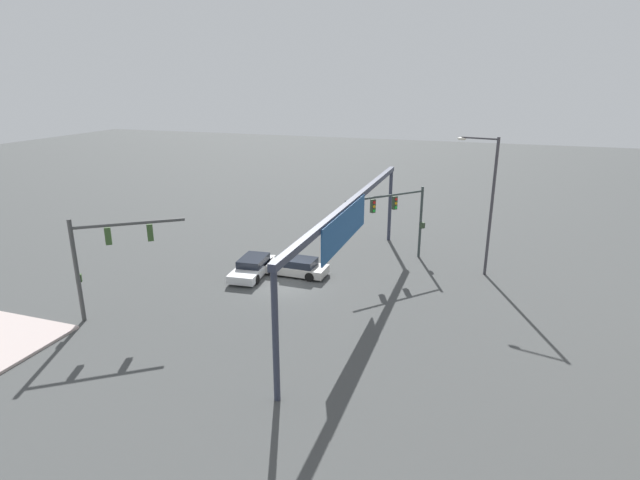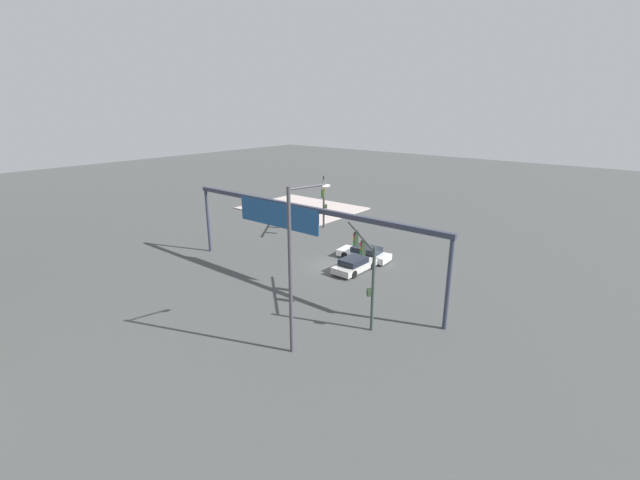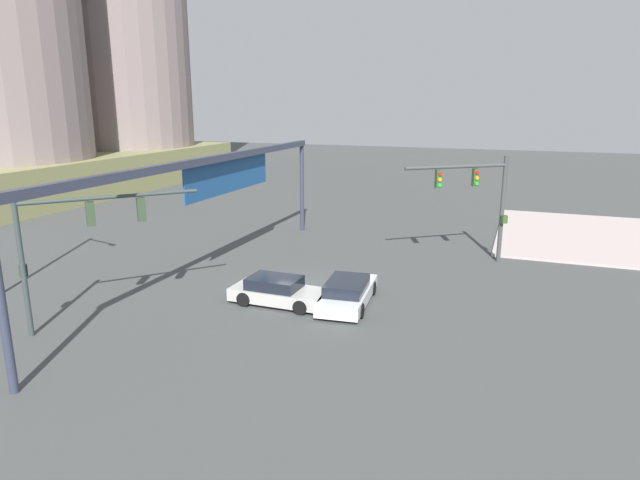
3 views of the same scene
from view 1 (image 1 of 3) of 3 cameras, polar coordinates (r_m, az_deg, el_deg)
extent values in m
plane|color=#434545|center=(33.91, -3.68, -5.03)|extent=(171.22, 171.22, 0.00)
cylinder|color=#3F4242|center=(30.93, -25.69, -3.22)|extent=(0.24, 0.24, 5.95)
cylinder|color=#3F4242|center=(29.88, -20.69, 1.73)|extent=(3.70, 4.89, 0.18)
cube|color=#315026|center=(30.13, -22.75, 0.40)|extent=(0.40, 0.41, 0.95)
cylinder|color=red|center=(30.21, -22.79, 1.02)|extent=(0.17, 0.20, 0.20)
cylinder|color=orange|center=(30.29, -22.72, 0.47)|extent=(0.17, 0.20, 0.20)
cylinder|color=green|center=(30.37, -22.66, -0.07)|extent=(0.17, 0.20, 0.20)
cube|color=#315026|center=(30.00, -18.58, 0.79)|extent=(0.40, 0.41, 0.95)
cylinder|color=red|center=(30.07, -18.63, 1.41)|extent=(0.17, 0.20, 0.20)
cylinder|color=orange|center=(30.15, -18.58, 0.87)|extent=(0.17, 0.20, 0.20)
cylinder|color=green|center=(30.23, -18.52, 0.32)|extent=(0.17, 0.20, 0.20)
cube|color=#315026|center=(31.33, -25.52, -3.89)|extent=(0.37, 0.38, 0.44)
cylinder|color=#323E3D|center=(38.93, 11.25, 1.95)|extent=(0.20, 0.20, 5.48)
cylinder|color=#323E3D|center=(36.26, 7.40, 4.93)|extent=(5.17, 4.59, 0.15)
cube|color=#2E402B|center=(36.89, 8.41, 4.16)|extent=(0.41, 0.41, 0.95)
cylinder|color=red|center=(36.70, 8.58, 4.55)|extent=(0.19, 0.18, 0.20)
cylinder|color=orange|center=(36.77, 8.56, 4.10)|extent=(0.19, 0.18, 0.20)
cylinder|color=green|center=(36.84, 8.54, 3.64)|extent=(0.19, 0.18, 0.20)
cube|color=#2E402B|center=(35.76, 5.97, 3.82)|extent=(0.41, 0.41, 0.95)
cylinder|color=red|center=(35.57, 6.14, 4.23)|extent=(0.19, 0.18, 0.20)
cylinder|color=orange|center=(35.64, 6.12, 3.76)|extent=(0.19, 0.18, 0.20)
cylinder|color=green|center=(35.71, 6.11, 3.29)|extent=(0.19, 0.18, 0.20)
cube|color=#2E402B|center=(38.80, 11.47, 1.63)|extent=(0.38, 0.38, 0.44)
cylinder|color=#3B3B42|center=(36.02, 18.73, 3.38)|extent=(0.20, 0.20, 9.50)
cylinder|color=#3B3B42|center=(35.52, 17.56, 10.86)|extent=(0.66, 2.37, 0.12)
ellipsoid|color=silver|center=(35.85, 15.67, 10.92)|extent=(0.43, 0.65, 0.20)
cylinder|color=#303548|center=(42.63, 7.88, 3.78)|extent=(0.28, 0.28, 5.88)
cylinder|color=#303548|center=(21.24, -5.03, -10.94)|extent=(0.28, 0.28, 5.88)
cube|color=#303548|center=(30.66, 3.75, 4.42)|extent=(24.11, 0.35, 0.35)
cube|color=navy|center=(28.63, 2.88, 1.53)|extent=(8.43, 0.08, 1.96)
cube|color=silver|center=(35.64, -7.64, -3.25)|extent=(4.93, 2.28, 0.55)
cube|color=black|center=(35.71, -7.51, -2.30)|extent=(2.62, 1.85, 0.50)
cylinder|color=black|center=(34.10, -7.15, -4.42)|extent=(0.66, 0.28, 0.64)
cylinder|color=black|center=(34.73, -9.84, -4.14)|extent=(0.66, 0.28, 0.64)
cylinder|color=black|center=(36.69, -5.54, -2.74)|extent=(0.66, 0.28, 0.64)
cylinder|color=black|center=(37.27, -8.07, -2.50)|extent=(0.66, 0.28, 0.64)
cube|color=#B7B5B0|center=(35.42, -2.74, -3.24)|extent=(1.90, 4.41, 0.55)
cube|color=black|center=(35.14, -2.36, -2.49)|extent=(1.64, 2.30, 0.50)
cylinder|color=black|center=(35.26, -5.31, -3.60)|extent=(0.23, 0.64, 0.64)
cylinder|color=black|center=(36.70, -4.19, -2.70)|extent=(0.23, 0.64, 0.64)
cylinder|color=black|center=(34.26, -1.18, -4.18)|extent=(0.23, 0.64, 0.64)
cylinder|color=black|center=(35.74, -0.20, -3.22)|extent=(0.23, 0.64, 0.64)
camera|label=2|loc=(52.18, 37.79, 14.53)|focal=23.97mm
camera|label=3|loc=(56.51, -4.32, 13.35)|focal=30.92mm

